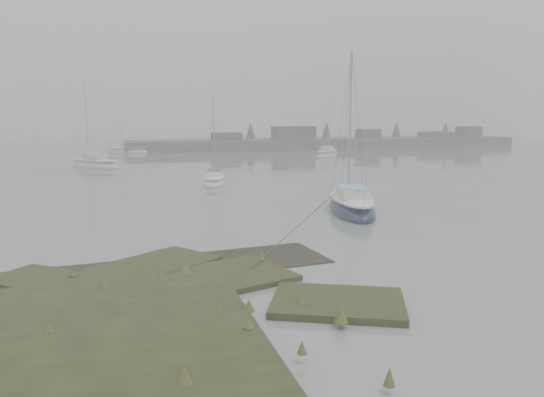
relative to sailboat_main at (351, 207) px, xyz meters
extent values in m
plane|color=slate|center=(-6.65, 18.01, -0.28)|extent=(160.00, 160.00, 0.00)
cube|color=#4C4F51|center=(19.35, 50.01, 0.32)|extent=(60.00, 8.00, 1.60)
cube|color=#424247|center=(3.35, 49.01, 1.12)|extent=(4.00, 3.00, 2.20)
cube|color=#424247|center=(13.35, 49.01, 1.52)|extent=(6.00, 3.00, 3.00)
cube|color=#424247|center=(25.35, 49.01, 1.27)|extent=(3.00, 3.00, 2.50)
cube|color=#424247|center=(37.35, 49.01, 1.02)|extent=(5.00, 3.00, 2.00)
cube|color=#424247|center=(43.35, 49.01, 1.42)|extent=(3.00, 3.00, 2.80)
cone|color=#384238|center=(7.35, 51.01, 1.92)|extent=(2.00, 2.00, 3.50)
cone|color=#384238|center=(19.35, 51.01, 1.92)|extent=(2.00, 2.00, 3.50)
cone|color=#384238|center=(31.35, 51.01, 1.92)|extent=(2.00, 2.00, 3.50)
cone|color=#384238|center=(40.35, 51.01, 1.92)|extent=(2.00, 2.00, 3.50)
ellipsoid|color=#0F1833|center=(0.00, 0.01, -0.17)|extent=(3.54, 6.72, 1.56)
ellipsoid|color=silver|center=(0.00, 0.01, 0.45)|extent=(2.94, 5.82, 0.44)
cube|color=silver|center=(-0.06, -0.25, 0.84)|extent=(1.85, 2.46, 0.46)
cube|color=#7BB7D3|center=(-0.06, -0.25, 1.09)|extent=(1.71, 2.26, 0.07)
cylinder|color=#939399|center=(0.19, 0.81, 4.43)|extent=(0.10, 0.10, 7.32)
cylinder|color=#939399|center=(-0.10, -0.43, 1.09)|extent=(0.68, 2.51, 0.08)
ellipsoid|color=silver|center=(-4.87, 13.29, -0.20)|extent=(2.57, 5.07, 1.18)
ellipsoid|color=white|center=(-4.87, 13.29, 0.27)|extent=(2.13, 4.40, 0.33)
cube|color=white|center=(-4.91, 13.09, 0.56)|extent=(1.36, 1.84, 0.35)
cube|color=#171A4E|center=(-4.91, 13.09, 0.76)|extent=(1.27, 1.69, 0.06)
cylinder|color=#939399|center=(-4.74, 13.90, 3.29)|extent=(0.08, 0.08, 5.54)
cylinder|color=#939399|center=(-4.94, 12.95, 0.76)|extent=(0.46, 1.91, 0.06)
ellipsoid|color=#B3BABE|center=(-13.81, 28.46, -0.18)|extent=(5.52, 5.94, 1.48)
ellipsoid|color=silver|center=(-13.81, 28.46, 0.42)|extent=(4.70, 5.08, 0.42)
cube|color=silver|center=(-13.64, 28.27, 0.79)|extent=(2.36, 2.44, 0.44)
cube|color=#A9ADB5|center=(-13.64, 28.27, 1.03)|extent=(2.18, 2.25, 0.07)
cylinder|color=#939399|center=(-14.32, 29.06, 4.22)|extent=(0.10, 0.10, 6.98)
cylinder|color=#939399|center=(-13.52, 28.13, 1.03)|extent=(1.66, 1.90, 0.08)
ellipsoid|color=silver|center=(12.92, 34.85, -0.19)|extent=(5.12, 5.26, 1.34)
ellipsoid|color=silver|center=(12.92, 34.85, 0.35)|extent=(4.37, 4.50, 0.38)
cube|color=silver|center=(12.75, 34.68, 0.68)|extent=(2.16, 2.19, 0.39)
cube|color=#B3B6BE|center=(12.75, 34.68, 0.90)|extent=(2.00, 2.02, 0.06)
cylinder|color=#939399|center=(13.41, 35.37, 3.79)|extent=(0.09, 0.09, 6.32)
cylinder|color=#939399|center=(12.65, 34.57, 0.90)|extent=(1.57, 1.65, 0.07)
ellipsoid|color=#B8BCC3|center=(-10.38, 46.96, -0.18)|extent=(5.94, 3.43, 1.37)
ellipsoid|color=white|center=(-10.38, 46.96, 0.36)|extent=(5.14, 2.86, 0.39)
cube|color=white|center=(-10.15, 46.89, 0.70)|extent=(2.21, 1.73, 0.40)
cube|color=#A8ACB4|center=(-10.15, 46.89, 0.93)|extent=(2.03, 1.60, 0.06)
cylinder|color=#939399|center=(-11.07, 47.17, 3.87)|extent=(0.09, 0.09, 6.45)
cylinder|color=#939399|center=(-9.99, 46.84, 0.93)|extent=(2.18, 0.73, 0.07)
camera|label=1|loc=(-11.68, -25.04, 4.84)|focal=35.00mm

